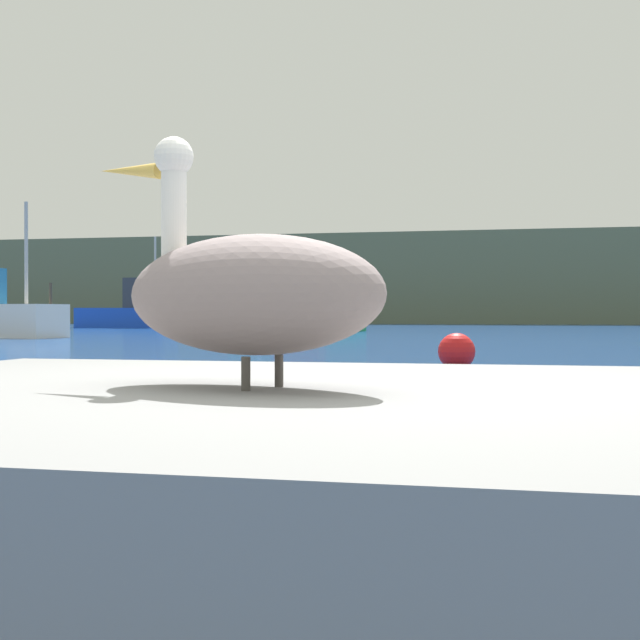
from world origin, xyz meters
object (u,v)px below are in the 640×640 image
at_px(pelican, 248,291).
at_px(fishing_boat_green, 297,314).
at_px(fishing_boat_blue, 132,310).
at_px(mooring_buoy, 457,352).

bearing_deg(pelican, fishing_boat_green, -54.28).
xyz_separation_m(fishing_boat_blue, fishing_boat_green, (10.88, -5.86, -0.19)).
relative_size(fishing_boat_blue, fishing_boat_green, 0.88).
relative_size(fishing_boat_green, mooring_buoy, 11.57).
distance_m(fishing_boat_blue, fishing_boat_green, 12.36).
height_order(fishing_boat_blue, mooring_buoy, fishing_boat_blue).
bearing_deg(fishing_boat_blue, mooring_buoy, -67.26).
bearing_deg(fishing_boat_green, pelican, 109.23).
distance_m(fishing_boat_green, mooring_buoy, 27.15).
bearing_deg(fishing_boat_blue, fishing_boat_green, -37.67).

